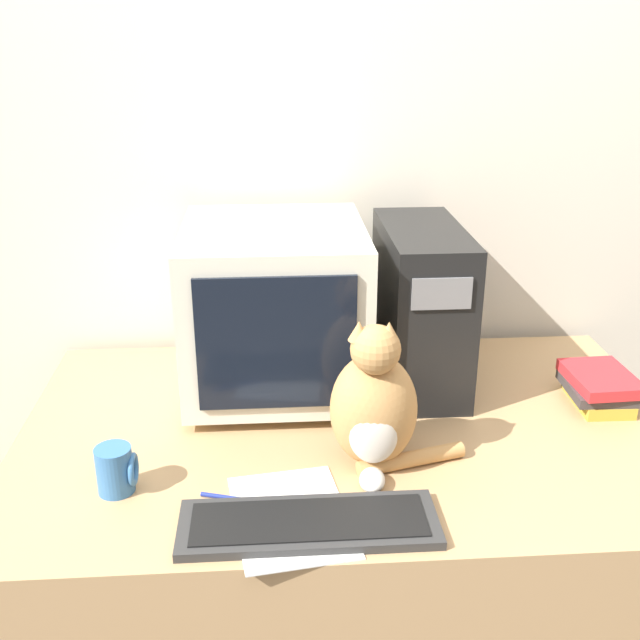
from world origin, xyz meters
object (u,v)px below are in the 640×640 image
(keyboard, at_px, (309,524))
(pen, at_px, (239,499))
(cat, at_px, (375,406))
(book_stack, at_px, (599,387))
(crt_monitor, at_px, (275,308))
(computer_tower, at_px, (420,306))
(mug, at_px, (116,470))

(keyboard, height_order, pen, keyboard)
(keyboard, height_order, cat, cat)
(pen, bearing_deg, keyboard, -35.23)
(book_stack, relative_size, pen, 1.29)
(crt_monitor, height_order, keyboard, crt_monitor)
(keyboard, distance_m, book_stack, 0.85)
(computer_tower, xyz_separation_m, mug, (-0.69, -0.45, -0.15))
(book_stack, bearing_deg, crt_monitor, 169.36)
(crt_monitor, distance_m, mug, 0.56)
(computer_tower, relative_size, pen, 2.84)
(computer_tower, distance_m, keyboard, 0.70)
(keyboard, height_order, mug, mug)
(computer_tower, bearing_deg, keyboard, -117.83)
(crt_monitor, relative_size, book_stack, 2.42)
(keyboard, relative_size, cat, 1.45)
(pen, bearing_deg, computer_tower, 48.47)
(pen, bearing_deg, crt_monitor, 80.33)
(book_stack, height_order, mug, mug)
(crt_monitor, distance_m, keyboard, 0.62)
(pen, bearing_deg, book_stack, 21.46)
(computer_tower, bearing_deg, book_stack, -22.08)
(computer_tower, relative_size, cat, 1.29)
(crt_monitor, relative_size, pen, 3.14)
(cat, xyz_separation_m, book_stack, (0.58, 0.22, -0.09))
(computer_tower, height_order, mug, computer_tower)
(book_stack, height_order, pen, book_stack)
(crt_monitor, bearing_deg, pen, -99.67)
(cat, relative_size, book_stack, 1.70)
(cat, height_order, mug, cat)
(mug, bearing_deg, book_stack, 14.57)
(cat, bearing_deg, book_stack, 28.57)
(crt_monitor, distance_m, computer_tower, 0.37)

